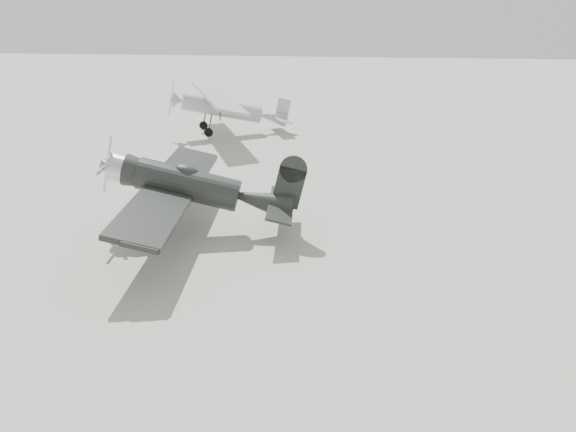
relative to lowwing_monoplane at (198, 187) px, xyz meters
name	(u,v)px	position (x,y,z in m)	size (l,w,h in m)	color
ground	(279,283)	(3.89, -4.23, -1.96)	(160.00, 160.00, 0.00)	#A8A195
lowwing_monoplane	(198,187)	(0.00, 0.00, 0.00)	(8.23, 11.49, 3.71)	black
highwing_monoplane	(227,105)	(-2.59, 17.76, 0.18)	(8.83, 11.81, 3.42)	gray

